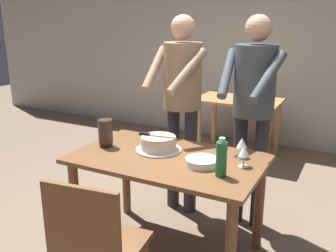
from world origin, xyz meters
TOP-DOWN VIEW (x-y plane):
  - ground_plane at (0.00, 0.00)m, footprint 14.00×14.00m
  - back_wall at (0.00, 2.89)m, footprint 10.00×0.12m
  - main_dining_table at (0.00, 0.00)m, footprint 1.33×0.81m
  - cake_on_platter at (-0.12, 0.08)m, footprint 0.34×0.34m
  - cake_knife at (-0.19, 0.07)m, footprint 0.27×0.06m
  - plate_stack at (0.27, -0.04)m, footprint 0.22×0.22m
  - wine_glass_near at (0.46, 0.23)m, footprint 0.08×0.08m
  - wine_glass_far at (0.52, 0.07)m, footprint 0.08×0.08m
  - water_bottle at (0.44, -0.14)m, footprint 0.07×0.07m
  - hurricane_lamp at (-0.52, -0.02)m, footprint 0.11×0.11m
  - person_cutting_cake at (-0.19, 0.62)m, footprint 0.46×0.57m
  - person_standing_beside at (0.41, 0.65)m, footprint 0.47×0.56m
  - chair_near_side at (-0.04, -0.78)m, footprint 0.49×0.49m
  - background_table at (-0.15, 2.19)m, footprint 1.00×0.70m

SIDE VIEW (x-z plane):
  - ground_plane at x=0.00m, z-range 0.00..0.00m
  - chair_near_side at x=-0.04m, z-range 0.04..0.94m
  - background_table at x=-0.15m, z-range 0.21..0.95m
  - main_dining_table at x=0.00m, z-range 0.25..1.00m
  - plate_stack at x=0.27m, z-range 0.75..0.80m
  - cake_on_platter at x=-0.12m, z-range 0.75..0.86m
  - wine_glass_near at x=0.46m, z-range 0.78..0.92m
  - wine_glass_far at x=0.52m, z-range 0.78..0.92m
  - hurricane_lamp at x=-0.52m, z-range 0.75..0.96m
  - water_bottle at x=0.44m, z-range 0.74..0.99m
  - cake_knife at x=-0.19m, z-range 0.86..0.88m
  - person_cutting_cake at x=-0.19m, z-range 0.22..1.94m
  - person_standing_beside at x=0.41m, z-range 0.22..1.94m
  - back_wall at x=0.00m, z-range 0.00..2.70m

